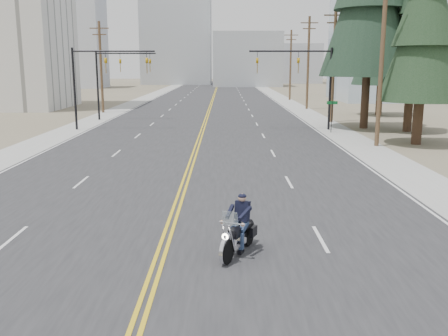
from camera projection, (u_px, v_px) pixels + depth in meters
ground_plane at (147, 296)px, 12.21m from camera, size 400.00×400.00×0.00m
road at (213, 100)px, 80.77m from camera, size 20.00×200.00×0.01m
sidewalk_left at (142, 100)px, 80.77m from camera, size 3.00×200.00×0.01m
sidewalk_right at (283, 100)px, 80.76m from camera, size 3.00×200.00×0.01m
traffic_mast_left at (97, 72)px, 42.56m from camera, size 7.10×0.26×7.00m
traffic_mast_right at (307, 72)px, 42.55m from camera, size 7.10×0.26×7.00m
traffic_mast_far at (114, 72)px, 50.40m from camera, size 6.10×0.26×7.00m
street_sign at (332, 111)px, 41.23m from camera, size 0.90×0.06×2.62m
utility_pole_b at (382, 58)px, 33.53m from camera, size 2.20×0.30×11.50m
utility_pole_c at (334, 63)px, 48.27m from camera, size 2.20×0.30×11.00m
utility_pole_d at (308, 62)px, 62.90m from camera, size 2.20×0.30×11.50m
utility_pole_e at (291, 64)px, 79.60m from camera, size 2.20×0.30×11.00m
utility_pole_left at (101, 66)px, 58.12m from camera, size 2.20×0.30×10.50m
glass_building at (415, 36)px, 78.74m from camera, size 24.00×16.00×20.00m
haze_bldg_a at (74, 43)px, 122.62m from camera, size 14.00×12.00×22.00m
haze_bldg_b at (247, 60)px, 133.21m from camera, size 18.00×14.00×14.00m
haze_bldg_c at (385, 50)px, 118.11m from camera, size 16.00×12.00×18.00m
haze_bldg_d at (177, 39)px, 146.69m from camera, size 20.00×15.00×26.00m
haze_bldg_e at (297, 64)px, 157.89m from camera, size 14.00×14.00×12.00m
haze_bldg_f at (37, 56)px, 137.92m from camera, size 12.00×12.00×16.00m
motorcyclist at (238, 226)px, 14.70m from camera, size 1.84×2.50×1.80m
conifer_near at (426, 16)px, 33.82m from camera, size 5.78×5.78×15.31m
conifer_mid at (414, 33)px, 40.78m from camera, size 5.30×5.30×14.14m
conifer_far at (384, 25)px, 54.34m from camera, size 6.36×6.36×17.05m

